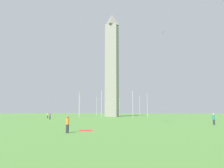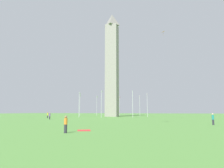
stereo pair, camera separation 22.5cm
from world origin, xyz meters
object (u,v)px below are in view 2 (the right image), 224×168
(flagpole_e, at_px, (80,104))
(flagpole_nw, at_px, (140,105))
(obelisk_monument, at_px, (112,64))
(flagpole_w, at_px, (147,104))
(flagpole_se, at_px, (79,103))
(person_teal_shirt, at_px, (213,119))
(picnic_blanket_near_first_person, at_px, (84,130))
(person_orange_shirt, at_px, (66,124))
(flagpole_ne, at_px, (97,105))
(flagpole_sw, at_px, (133,103))
(flagpole_n, at_px, (120,105))
(kite_orange_diamond, at_px, (163,32))
(person_yellow_shirt, at_px, (48,115))
(flagpole_s, at_px, (101,103))
(person_purple_shirt, at_px, (50,116))

(flagpole_e, relative_size, flagpole_nw, 1.00)
(obelisk_monument, bearing_deg, flagpole_w, -89.77)
(flagpole_se, height_order, person_teal_shirt, flagpole_se)
(flagpole_e, relative_size, picnic_blanket_near_first_person, 4.98)
(flagpole_w, bearing_deg, obelisk_monument, 90.23)
(person_orange_shirt, bearing_deg, person_teal_shirt, -30.84)
(flagpole_ne, bearing_deg, flagpole_sw, -135.00)
(person_teal_shirt, bearing_deg, flagpole_w, -13.24)
(flagpole_nw, bearing_deg, flagpole_w, -157.50)
(flagpole_w, bearing_deg, flagpole_ne, 67.50)
(flagpole_n, relative_size, person_orange_shirt, 5.49)
(flagpole_n, height_order, flagpole_e, same)
(flagpole_w, height_order, person_teal_shirt, flagpole_w)
(flagpole_n, distance_m, picnic_blanket_near_first_person, 71.06)
(flagpole_sw, bearing_deg, picnic_blanket_near_first_person, -177.61)
(flagpole_w, xyz_separation_m, kite_orange_diamond, (-5.80, -6.69, 25.34))
(flagpole_sw, xyz_separation_m, kite_orange_diamond, (3.91, -10.71, 25.34))
(obelisk_monument, bearing_deg, picnic_blanket_near_first_person, -168.27)
(person_yellow_shirt, bearing_deg, flagpole_nw, 16.60)
(flagpole_s, xyz_separation_m, person_teal_shirt, (-29.36, -27.15, -4.02))
(flagpole_ne, height_order, flagpole_s, same)
(flagpole_ne, height_order, kite_orange_diamond, kite_orange_diamond)
(person_yellow_shirt, bearing_deg, flagpole_sw, -8.64)
(flagpole_n, height_order, person_yellow_shirt, flagpole_n)
(flagpole_e, distance_m, flagpole_nw, 25.38)
(flagpole_s, xyz_separation_m, person_orange_shirt, (-45.42, -11.01, -4.07))
(flagpole_w, bearing_deg, kite_orange_diamond, -130.95)
(obelisk_monument, distance_m, picnic_blanket_near_first_person, 61.11)
(flagpole_e, bearing_deg, flagpole_sw, -112.50)
(flagpole_ne, distance_m, person_purple_shirt, 41.14)
(flagpole_se, height_order, flagpole_sw, same)
(flagpole_ne, xyz_separation_m, kite_orange_diamond, (-15.51, -30.13, 25.34))
(picnic_blanket_near_first_person, bearing_deg, flagpole_w, -2.12)
(flagpole_n, distance_m, kite_orange_diamond, 37.96)
(flagpole_sw, relative_size, kite_orange_diamond, 5.12)
(kite_orange_diamond, xyz_separation_m, picnic_blanket_near_first_person, (-50.40, 8.77, -30.22))
(flagpole_n, height_order, flagpole_se, same)
(flagpole_ne, bearing_deg, obelisk_monument, -135.16)
(flagpole_w, xyz_separation_m, person_orange_shirt, (-59.16, 2.73, -4.07))
(flagpole_ne, height_order, flagpole_sw, same)
(flagpole_e, distance_m, person_orange_shirt, 64.25)
(flagpole_sw, bearing_deg, flagpole_w, -22.50)
(flagpole_nw, bearing_deg, person_orange_shirt, -178.92)
(obelisk_monument, relative_size, flagpole_e, 4.71)
(flagpole_n, distance_m, flagpole_se, 25.38)
(flagpole_ne, bearing_deg, flagpole_e, 157.50)
(person_yellow_shirt, distance_m, kite_orange_diamond, 48.36)
(person_purple_shirt, height_order, kite_orange_diamond, kite_orange_diamond)
(flagpole_ne, bearing_deg, person_teal_shirt, -145.09)
(flagpole_n, xyz_separation_m, flagpole_se, (-23.45, 9.71, 0.00))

